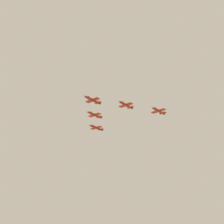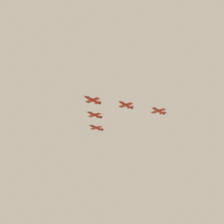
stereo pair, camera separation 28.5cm
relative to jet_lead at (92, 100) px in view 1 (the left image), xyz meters
The scene contains 5 objects.
jet_lead is the anchor object (origin of this frame).
jet_left_wingman 24.60m from the jet_lead, 102.01° to the right, with size 11.62×16.93×3.89m.
jet_right_wingman 24.55m from the jet_lead, 21.29° to the right, with size 11.83×17.28×3.97m.
jet_left_outer 49.29m from the jet_lead, 102.01° to the right, with size 11.70×17.38×3.96m.
jet_right_outer 49.14m from the jet_lead, 21.29° to the right, with size 12.00×17.73×4.06m.
Camera 1 is at (-170.16, 80.00, 25.80)m, focal length 48.46 mm.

